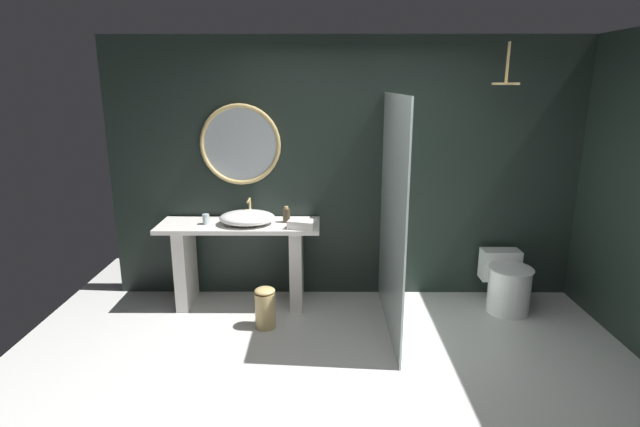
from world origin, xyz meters
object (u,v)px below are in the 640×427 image
(tumbler_cup, at_px, (206,219))
(round_wall_mirror, at_px, (240,145))
(waste_bin, at_px, (265,307))
(vessel_sink, at_px, (247,218))
(toilet, at_px, (507,283))
(soap_dispenser, at_px, (286,215))
(rain_shower_head, at_px, (506,81))
(folded_hand_towel, at_px, (302,224))

(tumbler_cup, height_order, round_wall_mirror, round_wall_mirror)
(round_wall_mirror, height_order, waste_bin, round_wall_mirror)
(vessel_sink, xyz_separation_m, tumbler_cup, (-0.40, -0.00, -0.01))
(vessel_sink, height_order, round_wall_mirror, round_wall_mirror)
(vessel_sink, distance_m, toilet, 2.60)
(vessel_sink, xyz_separation_m, soap_dispenser, (0.37, 0.07, 0.01))
(round_wall_mirror, bearing_deg, vessel_sink, -73.11)
(vessel_sink, relative_size, waste_bin, 1.40)
(rain_shower_head, bearing_deg, tumbler_cup, 178.24)
(vessel_sink, distance_m, rain_shower_head, 2.65)
(rain_shower_head, distance_m, toilet, 1.92)
(vessel_sink, bearing_deg, folded_hand_towel, -14.71)
(tumbler_cup, relative_size, rain_shower_head, 0.28)
(soap_dispenser, relative_size, toilet, 0.26)
(vessel_sink, distance_m, round_wall_mirror, 0.72)
(vessel_sink, height_order, soap_dispenser, vessel_sink)
(rain_shower_head, distance_m, waste_bin, 2.93)
(soap_dispenser, xyz_separation_m, rain_shower_head, (1.96, -0.16, 1.26))
(toilet, relative_size, folded_hand_towel, 2.49)
(soap_dispenser, bearing_deg, waste_bin, -106.90)
(vessel_sink, distance_m, waste_bin, 0.88)
(tumbler_cup, distance_m, toilet, 2.99)
(tumbler_cup, xyz_separation_m, toilet, (2.92, -0.07, -0.62))
(soap_dispenser, height_order, rain_shower_head, rain_shower_head)
(vessel_sink, bearing_deg, tumbler_cup, -179.57)
(rain_shower_head, bearing_deg, waste_bin, -169.62)
(waste_bin, xyz_separation_m, folded_hand_towel, (0.33, 0.34, 0.69))
(toilet, distance_m, folded_hand_towel, 2.08)
(vessel_sink, xyz_separation_m, rain_shower_head, (2.33, -0.09, 1.27))
(round_wall_mirror, distance_m, folded_hand_towel, 1.01)
(folded_hand_towel, bearing_deg, tumbler_cup, 171.63)
(toilet, bearing_deg, tumbler_cup, 178.64)
(rain_shower_head, xyz_separation_m, toilet, (0.20, 0.01, -1.91))
(waste_bin, bearing_deg, round_wall_mirror, 111.14)
(round_wall_mirror, bearing_deg, rain_shower_head, -8.52)
(soap_dispenser, height_order, folded_hand_towel, soap_dispenser)
(toilet, height_order, folded_hand_towel, folded_hand_towel)
(tumbler_cup, bearing_deg, waste_bin, -38.03)
(vessel_sink, relative_size, round_wall_mirror, 0.67)
(tumbler_cup, bearing_deg, soap_dispenser, 5.41)
(toilet, distance_m, waste_bin, 2.35)
(soap_dispenser, distance_m, waste_bin, 0.92)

